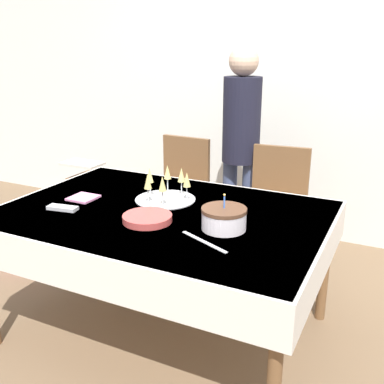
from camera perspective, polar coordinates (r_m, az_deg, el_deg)
name	(u,v)px	position (r m, az deg, el deg)	size (l,w,h in m)	color
ground_plane	(165,330)	(2.82, -3.43, -17.06)	(12.00, 12.00, 0.00)	brown
wall_back	(267,79)	(3.99, 9.46, 14.00)	(8.00, 0.05, 2.70)	silver
dining_table	(163,228)	(2.50, -3.71, -4.57)	(1.76, 1.22, 0.76)	silver
dining_chair_far_left	(179,194)	(3.48, -1.61, -0.27)	(0.44, 0.44, 0.95)	brown
dining_chair_far_right	(276,209)	(3.22, 10.60, -2.18)	(0.45, 0.45, 0.95)	brown
birthday_cake	(224,219)	(2.21, 4.07, -3.38)	(0.22, 0.22, 0.18)	white
champagne_tray	(166,187)	(2.61, -3.35, 0.58)	(0.35, 0.35, 0.18)	silver
plate_stack_main	(147,218)	(2.32, -5.69, -3.33)	(0.26, 0.26, 0.03)	#CC4C47
cake_knife	(204,242)	(2.08, 1.53, -6.33)	(0.28, 0.14, 0.00)	silver
fork_pile	(63,208)	(2.57, -16.11, -1.96)	(0.18, 0.09, 0.02)	silver
napkin_pile	(83,198)	(2.72, -13.64, -0.72)	(0.15, 0.15, 0.01)	pink
person_standing	(241,136)	(3.38, 6.26, 7.04)	(0.28, 0.28, 1.62)	#3F4C72
high_chair	(90,186)	(3.91, -12.79, 0.72)	(0.33, 0.35, 0.71)	brown
gift_bag	(24,253)	(3.70, -20.58, -7.21)	(0.22, 0.13, 0.22)	#E559B2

